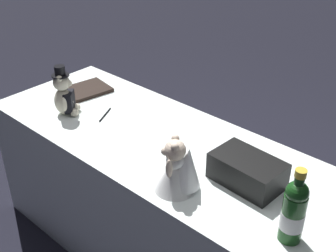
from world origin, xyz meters
The scene contains 7 objects.
reception_table centered at (0.00, 0.00, 0.38)m, with size 2.04×0.73×0.75m, color white.
teddy_bear_groom centered at (0.61, 0.14, 0.86)m, with size 0.14×0.13×0.28m.
teddy_bear_bride centered at (-0.26, 0.22, 0.86)m, with size 0.22×0.21×0.24m.
champagne_bottle centered at (-0.74, 0.17, 0.88)m, with size 0.08×0.08×0.30m.
signing_pen centered at (0.44, 0.02, 0.76)m, with size 0.08×0.14×0.01m.
gift_case_black centered at (-0.44, 0.00, 0.81)m, with size 0.31×0.20×0.12m.
guestbook centered at (0.74, -0.10, 0.76)m, with size 0.21×0.26×0.02m, color black.
Camera 1 is at (-1.20, 1.33, 1.91)m, focal length 47.47 mm.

